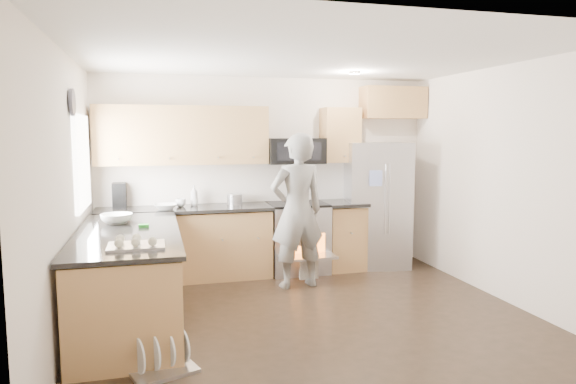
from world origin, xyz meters
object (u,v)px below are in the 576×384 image
object	(u,v)px
stove_range	(297,222)
refrigerator	(377,205)
person	(297,211)
dish_rack	(162,361)

from	to	relation	value
stove_range	refrigerator	bearing A→B (deg)	0.37
stove_range	refrigerator	xyz separation A→B (m)	(1.15, 0.01, 0.19)
stove_range	person	distance (m)	0.74
stove_range	person	xyz separation A→B (m)	(-0.19, -0.67, 0.25)
refrigerator	dish_rack	distance (m)	4.00
stove_range	dish_rack	xyz separation A→B (m)	(-1.82, -2.56, -0.60)
stove_range	person	size ratio (longest dim) A/B	0.96
refrigerator	person	xyz separation A→B (m)	(-1.34, -0.68, 0.07)
stove_range	dish_rack	size ratio (longest dim) A/B	3.02
refrigerator	dish_rack	size ratio (longest dim) A/B	2.92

